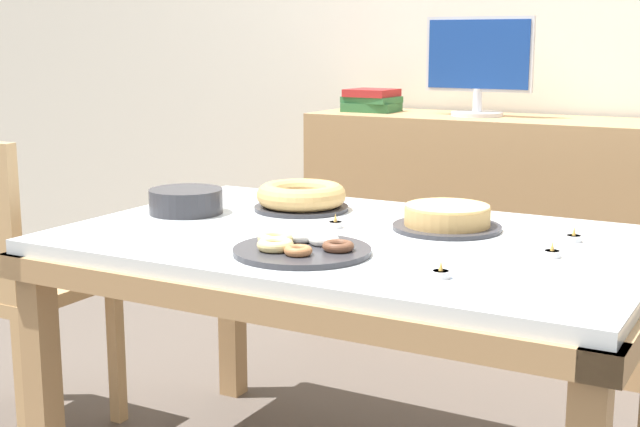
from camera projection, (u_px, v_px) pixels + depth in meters
name	position (u px, v px, depth m)	size (l,w,h in m)	color
wall_back	(541.00, 17.00, 3.56)	(8.00, 0.10, 2.60)	silver
dining_table	(356.00, 267.00, 2.29)	(1.51, 0.99, 0.72)	silver
chair	(2.00, 275.00, 2.64)	(0.42, 0.42, 0.94)	tan
sideboard	(510.00, 236.00, 3.47)	(1.60, 0.44, 0.92)	tan
computer_monitor	(478.00, 67.00, 3.41)	(0.42, 0.20, 0.38)	silver
book_stack	(372.00, 100.00, 3.65)	(0.22, 0.18, 0.09)	#2D6638
cake_chocolate_round	(447.00, 218.00, 2.32)	(0.28, 0.28, 0.07)	#333338
cake_golden_bundt	(301.00, 197.00, 2.59)	(0.27, 0.27, 0.08)	#333338
pastry_platter	(301.00, 247.00, 2.07)	(0.32, 0.32, 0.04)	#333338
plate_stack	(186.00, 201.00, 2.54)	(0.21, 0.21, 0.07)	#333338
tealight_right_edge	(441.00, 273.00, 1.85)	(0.04, 0.04, 0.04)	silver
tealight_near_front	(201.00, 200.00, 2.70)	(0.04, 0.04, 0.04)	silver
tealight_near_cakes	(335.00, 224.00, 2.35)	(0.04, 0.04, 0.04)	silver
tealight_centre	(552.00, 253.00, 2.03)	(0.04, 0.04, 0.04)	silver
tealight_left_edge	(574.00, 238.00, 2.19)	(0.04, 0.04, 0.04)	silver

